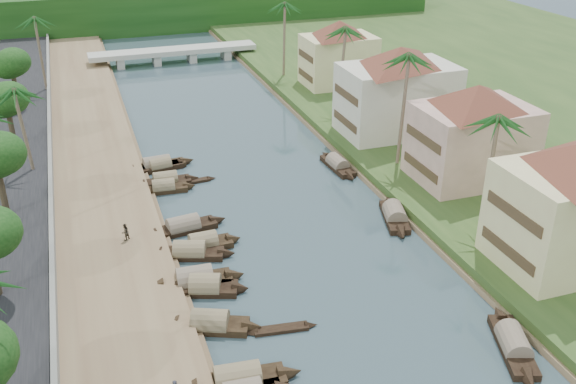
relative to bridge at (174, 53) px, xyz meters
name	(u,v)px	position (x,y,z in m)	size (l,w,h in m)	color
ground	(339,302)	(0.00, -72.00, -1.72)	(220.00, 220.00, 0.00)	#34474E
left_bank	(100,211)	(-16.00, -52.00, -1.32)	(10.00, 180.00, 0.80)	brown
right_bank	(428,161)	(19.00, -52.00, -1.12)	(16.00, 180.00, 1.20)	#2B451B
road	(3,223)	(-24.50, -52.00, -1.02)	(8.00, 180.00, 1.40)	black
retaining_wall	(52,209)	(-20.20, -52.00, -0.37)	(0.40, 180.00, 1.10)	slate
treeline	(149,9)	(0.00, 28.00, 2.28)	(120.00, 14.00, 8.00)	#10340E
bridge	(174,53)	(0.00, 0.00, 0.00)	(28.00, 4.00, 2.40)	#ACACA0
building_mid	(473,132)	(19.99, -58.00, 4.41)	(14.11, 14.11, 9.70)	beige
building_far	(398,89)	(18.99, -44.00, 4.66)	(15.59, 15.59, 10.20)	beige
building_distant	(339,52)	(19.99, -24.00, 4.16)	(12.62, 12.62, 9.20)	beige
sampan_2	(238,380)	(-9.45, -78.00, -1.31)	(8.65, 2.53, 2.24)	black
sampan_4	(210,324)	(-9.85, -71.92, -1.31)	(7.66, 4.48, 2.17)	black
sampan_5	(205,287)	(-9.22, -67.39, -1.31)	(7.13, 3.94, 2.23)	black
sampan_6	(195,281)	(-9.82, -66.29, -1.30)	(8.25, 2.38, 2.41)	black
sampan_7	(190,252)	(-9.38, -62.00, -1.31)	(7.97, 4.06, 2.11)	black
sampan_8	(204,244)	(-8.01, -61.03, -1.31)	(6.95, 2.05, 2.15)	black
sampan_9	(183,227)	(-9.10, -57.55, -1.31)	(8.49, 2.70, 2.12)	black
sampan_10	(164,188)	(-9.52, -48.97, -1.32)	(6.71, 1.93, 1.88)	black
sampan_11	(166,181)	(-9.09, -47.44, -1.31)	(7.18, 1.88, 2.08)	black
sampan_12	(157,165)	(-9.30, -43.03, -1.31)	(8.56, 2.20, 2.04)	black
sampan_13	(160,166)	(-9.03, -43.45, -1.32)	(6.91, 2.35, 1.90)	black
sampan_14	(513,345)	(9.07, -80.73, -1.31)	(4.42, 8.79, 2.13)	black
sampan_15	(395,216)	(9.90, -61.80, -1.31)	(3.90, 8.39, 2.21)	black
sampan_16	(338,165)	(9.38, -49.35, -1.31)	(1.99, 8.10, 1.99)	black
canoe_1	(281,329)	(-5.16, -73.73, -1.62)	(5.39, 1.51, 0.86)	black
canoe_2	(192,182)	(-6.47, -47.85, -1.62)	(5.39, 1.21, 0.78)	black
palm_1	(498,120)	(16.00, -66.64, 9.08)	(3.20, 3.20, 11.38)	#74604D
palm_2	(406,59)	(15.00, -52.51, 10.77)	(3.20, 3.20, 13.15)	#74604D
palm_3	(342,31)	(16.00, -33.99, 9.59)	(3.20, 3.20, 11.92)	#74604D
palm_6	(17,92)	(-22.00, -42.11, 8.04)	(3.20, 3.20, 10.10)	#74604D
palm_7	(284,5)	(14.00, -17.03, 9.90)	(3.20, 3.20, 12.24)	#74604D
palm_8	(35,20)	(-20.50, -13.49, 9.38)	(3.20, 3.20, 11.49)	#74604D
tree_4	(6,101)	(-24.00, -34.04, 4.80)	(4.46, 4.46, 7.05)	#4C402B
tree_5	(11,64)	(-24.00, -19.64, 5.17)	(4.39, 4.39, 7.41)	#4C402B
tree_6	(420,80)	(24.00, -40.28, 4.29)	(4.67, 4.67, 6.82)	#4C402B
person_far	(125,232)	(-14.27, -58.79, -0.17)	(0.73, 0.57, 1.51)	#312B22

